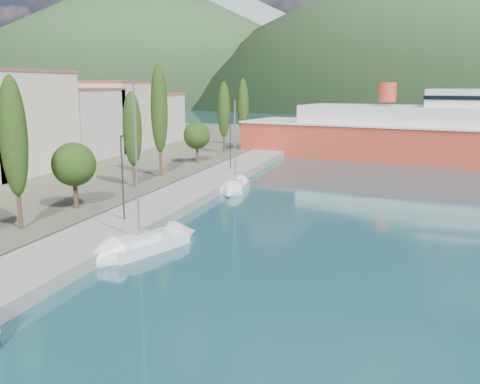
% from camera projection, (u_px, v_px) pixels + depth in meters
% --- Properties ---
extents(ground, '(1400.00, 1400.00, 0.00)m').
position_uv_depth(ground, '(361.00, 127.00, 134.99)').
color(ground, '#1A494F').
extents(quay, '(5.00, 88.00, 0.80)m').
position_uv_depth(quay, '(184.00, 195.00, 49.21)').
color(quay, gray).
rests_on(quay, ground).
extents(town_buildings, '(9.20, 69.20, 11.30)m').
position_uv_depth(town_buildings, '(43.00, 125.00, 64.94)').
color(town_buildings, beige).
rests_on(town_buildings, land_strip).
extents(tree_row, '(3.45, 63.21, 11.75)m').
position_uv_depth(tree_row, '(154.00, 128.00, 55.07)').
color(tree_row, '#47301E').
rests_on(tree_row, land_strip).
extents(lamp_posts, '(0.15, 46.73, 6.06)m').
position_uv_depth(lamp_posts, '(132.00, 172.00, 39.29)').
color(lamp_posts, '#2D2D33').
rests_on(lamp_posts, quay).
extents(sailboat_near, '(5.19, 8.39, 11.60)m').
position_uv_depth(sailboat_near, '(120.00, 253.00, 32.51)').
color(sailboat_near, silver).
rests_on(sailboat_near, ground).
extents(sailboat_mid, '(2.90, 6.84, 9.75)m').
position_uv_depth(sailboat_mid, '(233.00, 190.00, 52.00)').
color(sailboat_mid, silver).
rests_on(sailboat_mid, ground).
extents(ferry, '(58.07, 23.64, 11.28)m').
position_uv_depth(ferry, '(445.00, 137.00, 72.62)').
color(ferry, '#C33B27').
rests_on(ferry, ground).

